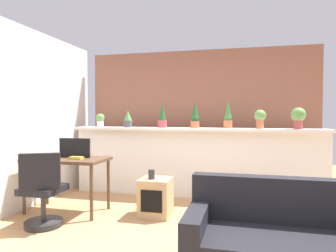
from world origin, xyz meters
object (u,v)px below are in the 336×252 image
(potted_plant_1, at_px, (128,119))
(potted_plant_5, at_px, (260,118))
(potted_plant_3, at_px, (195,117))
(potted_plant_2, at_px, (162,116))
(book_on_desk, at_px, (76,158))
(potted_plant_4, at_px, (228,117))
(desk, at_px, (67,164))
(vase_on_shelf, at_px, (152,174))
(tv_monitor, at_px, (75,148))
(office_chair, at_px, (42,196))
(couch, at_px, (284,247))
(side_cube_shelf, at_px, (156,197))
(potted_plant_6, at_px, (298,116))
(potted_plant_0, at_px, (100,120))

(potted_plant_1, distance_m, potted_plant_5, 2.14)
(potted_plant_5, bearing_deg, potted_plant_3, -177.35)
(potted_plant_2, height_order, potted_plant_5, potted_plant_2)
(potted_plant_3, bearing_deg, book_on_desk, -140.12)
(potted_plant_4, xyz_separation_m, desk, (-2.13, -1.15, -0.65))
(potted_plant_2, xyz_separation_m, vase_on_shelf, (0.13, -1.04, -0.76))
(tv_monitor, bearing_deg, office_chair, -91.44)
(couch, bearing_deg, desk, 156.40)
(potted_plant_1, xyz_separation_m, potted_plant_5, (2.14, 0.04, 0.03))
(vase_on_shelf, distance_m, book_on_desk, 1.03)
(side_cube_shelf, height_order, book_on_desk, book_on_desk)
(potted_plant_1, xyz_separation_m, potted_plant_6, (2.68, 0.00, 0.05))
(potted_plant_3, distance_m, tv_monitor, 1.89)
(potted_plant_6, bearing_deg, potted_plant_5, 176.08)
(side_cube_shelf, bearing_deg, tv_monitor, -177.96)
(office_chair, bearing_deg, potted_plant_3, 47.72)
(potted_plant_2, xyz_separation_m, tv_monitor, (-0.99, -1.04, -0.43))
(potted_plant_4, relative_size, potted_plant_6, 1.40)
(potted_plant_1, xyz_separation_m, potted_plant_4, (1.66, 0.05, 0.04))
(potted_plant_0, xyz_separation_m, desk, (0.05, -1.12, -0.59))
(side_cube_shelf, xyz_separation_m, book_on_desk, (-1.04, -0.21, 0.52))
(potted_plant_4, relative_size, tv_monitor, 0.97)
(tv_monitor, bearing_deg, potted_plant_4, 27.55)
(tv_monitor, height_order, side_cube_shelf, tv_monitor)
(potted_plant_0, relative_size, side_cube_shelf, 0.47)
(potted_plant_0, distance_m, tv_monitor, 1.12)
(book_on_desk, height_order, couch, couch)
(potted_plant_3, height_order, couch, potted_plant_3)
(potted_plant_0, distance_m, potted_plant_4, 2.18)
(side_cube_shelf, relative_size, book_on_desk, 2.94)
(tv_monitor, height_order, vase_on_shelf, tv_monitor)
(potted_plant_6, bearing_deg, book_on_desk, -158.05)
(potted_plant_6, distance_m, side_cube_shelf, 2.40)
(potted_plant_2, xyz_separation_m, potted_plant_6, (2.09, -0.02, 0.00))
(couch, bearing_deg, potted_plant_3, 115.37)
(potted_plant_5, bearing_deg, couch, -88.11)
(potted_plant_5, bearing_deg, potted_plant_2, -179.23)
(potted_plant_0, xyz_separation_m, tv_monitor, (0.13, -1.04, -0.38))
(potted_plant_3, xyz_separation_m, side_cube_shelf, (-0.37, -0.97, -1.07))
(potted_plant_1, xyz_separation_m, vase_on_shelf, (0.72, -1.02, -0.71))
(potted_plant_5, height_order, vase_on_shelf, potted_plant_5)
(potted_plant_1, height_order, office_chair, potted_plant_1)
(potted_plant_1, distance_m, tv_monitor, 1.16)
(potted_plant_6, bearing_deg, potted_plant_1, -179.93)
(potted_plant_5, xyz_separation_m, side_cube_shelf, (-1.37, -1.02, -1.05))
(potted_plant_1, distance_m, book_on_desk, 1.32)
(potted_plant_6, height_order, side_cube_shelf, potted_plant_6)
(potted_plant_4, height_order, couch, potted_plant_4)
(potted_plant_2, bearing_deg, potted_plant_6, -0.45)
(potted_plant_3, xyz_separation_m, vase_on_shelf, (-0.42, -1.01, -0.76))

